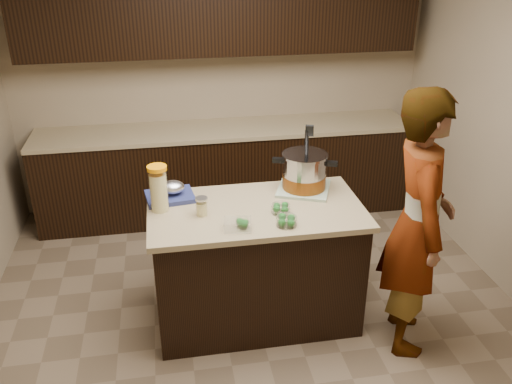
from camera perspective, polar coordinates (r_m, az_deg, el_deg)
The scene contains 13 objects.
ground_plane at distance 4.16m, azimuth -0.00°, elevation -12.75°, with size 4.00×4.00×0.00m, color brown.
room_shell at distance 3.38m, azimuth -0.00°, elevation 10.68°, with size 4.04×4.04×2.72m.
back_cabinets at distance 5.25m, azimuth -3.32°, elevation 7.36°, with size 3.60×0.63×2.33m.
island at distance 3.90m, azimuth -0.00°, elevation -7.53°, with size 1.46×0.81×0.90m.
dish_towel at distance 3.94m, azimuth 5.04°, elevation 0.39°, with size 0.36×0.36×0.02m, color #5A8459.
stock_pot at distance 3.89m, azimuth 5.11°, elevation 1.97°, with size 0.45×0.42×0.47m.
lemonade_pitcher at distance 3.64m, azimuth -10.21°, elevation 0.18°, with size 0.17×0.17×0.32m.
mason_jar at distance 3.57m, azimuth -5.74°, elevation -1.57°, with size 0.10×0.10×0.13m.
broccoli_tub_left at distance 3.60m, azimuth 2.62°, elevation -1.81°, with size 0.15×0.15×0.06m.
broccoli_tub_right at distance 3.45m, azimuth 3.23°, elevation -3.10°, with size 0.16×0.16×0.06m.
broccoli_tub_rect at distance 3.41m, azimuth -1.96°, elevation -3.48°, with size 0.19×0.15×0.06m.
blue_tray at distance 3.83m, azimuth -8.93°, elevation -0.10°, with size 0.36×0.30×0.12m.
person at distance 3.62m, azimuth 16.66°, elevation -3.31°, with size 0.66×0.43×1.80m, color gray.
Camera 1 is at (-0.56, -3.21, 2.59)m, focal length 38.00 mm.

